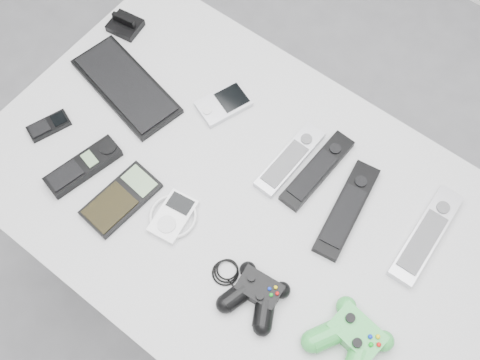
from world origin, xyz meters
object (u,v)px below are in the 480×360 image
Objects in this scene: pda_keyboard at (126,86)px; cordless_handset at (83,166)px; desk at (242,207)px; mp3_player at (173,216)px; pda at (223,104)px; remote_black_b at (347,209)px; remote_silver_a at (290,159)px; remote_silver_b at (426,235)px; remote_black_a at (317,170)px; controller_black at (256,294)px; mobile_phone at (49,126)px; controller_green at (352,338)px; calculator at (121,199)px.

cordless_handset is at bearing -59.94° from pda_keyboard.
desk is 0.18m from mp3_player.
pda is 0.39m from remote_black_b.
remote_silver_a is at bearing 56.96° from mp3_player.
pda_keyboard is 2.45× the size of pda.
pda_keyboard is 0.78m from remote_silver_b.
desk is 5.41× the size of remote_black_a.
cordless_handset reaches higher than remote_silver_b.
pda_keyboard is 0.61m from remote_black_b.
remote_silver_a is 0.93× the size of remote_black_a.
desk is 0.41m from remote_silver_b.
remote_black_a is (0.28, -0.01, 0.00)m from pda.
remote_black_b reaches higher than desk.
cordless_handset is 0.84× the size of controller_black.
pda is 0.36m from cordless_handset.
remote_silver_b reaches higher than desk.
remote_silver_b reaches higher than mobile_phone.
remote_black_b is 0.38m from mp3_player.
remote_black_a reaches higher than pda.
pda_keyboard is at bearing 140.01° from mp3_player.
cordless_handset is at bearing 9.02° from mobile_phone.
controller_green reaches higher than remote_silver_a.
cordless_handset is 0.69m from controller_green.
cordless_handset is 1.13× the size of controller_green.
pda_keyboard is 1.66× the size of cordless_handset.
remote_black_b is at bearing 131.49° from controller_green.
remote_silver_b is 0.77m from cordless_handset.
pda_keyboard is at bearing -167.77° from remote_silver_a.
remote_black_b is 2.14× the size of mp3_player.
pda is at bearing 78.65° from cordless_handset.
remote_black_a is 0.32m from controller_black.
pda_keyboard is at bearing 121.25° from cordless_handset.
mobile_phone is (-0.47, -0.14, 0.08)m from desk.
desk is at bearing -120.97° from remote_black_a.
pda_keyboard is at bearing 176.41° from remote_black_b.
cordless_handset reaches higher than desk.
desk is at bearing 3.69° from pda_keyboard.
controller_black is (-0.21, -0.33, 0.01)m from remote_silver_b.
cordless_handset is at bearing -152.94° from desk.
pda is at bearing 163.85° from remote_black_b.
pda reaches higher than mobile_phone.
remote_black_b is 2.46× the size of mobile_phone.
pda_keyboard is at bearing 135.74° from calculator.
mp3_player reaches higher than mobile_phone.
remote_silver_b is (0.55, 0.00, 0.00)m from pda.
pda_keyboard is (-0.40, 0.06, 0.08)m from desk.
pda_keyboard is 0.30m from calculator.
cordless_handset is (-0.53, -0.28, 0.00)m from remote_black_b.
pda is at bearing 159.82° from controller_green.
mp3_player is (-0.09, -0.13, 0.08)m from desk.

